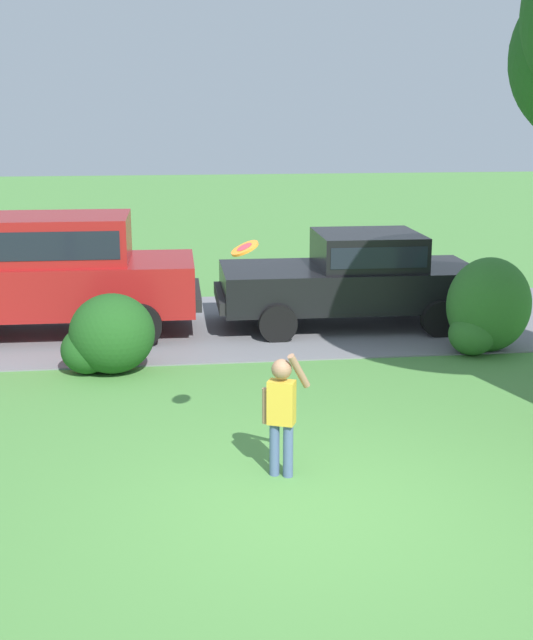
# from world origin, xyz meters

# --- Properties ---
(ground_plane) EXTENTS (80.00, 80.00, 0.00)m
(ground_plane) POSITION_xyz_m (0.00, 0.00, 0.00)
(ground_plane) COLOR #518E42
(driveway_strip) EXTENTS (28.00, 4.40, 0.02)m
(driveway_strip) POSITION_xyz_m (0.00, 6.80, 0.01)
(driveway_strip) COLOR slate
(driveway_strip) RESTS_ON ground
(shrub_near_tree) EXTENTS (1.29, 1.13, 1.10)m
(shrub_near_tree) POSITION_xyz_m (-2.10, 4.42, 0.51)
(shrub_near_tree) COLOR #1E511C
(shrub_near_tree) RESTS_ON ground
(shrub_centre_left) EXTENTS (1.28, 1.11, 1.42)m
(shrub_centre_left) POSITION_xyz_m (3.46, 4.77, 0.66)
(shrub_centre_left) COLOR #33702B
(shrub_centre_left) RESTS_ON ground
(parked_sedan) EXTENTS (4.42, 2.14, 1.56)m
(parked_sedan) POSITION_xyz_m (1.85, 6.59, 0.85)
(parked_sedan) COLOR black
(parked_sedan) RESTS_ON ground
(parked_suv) EXTENTS (4.73, 2.16, 1.92)m
(parked_suv) POSITION_xyz_m (-3.06, 6.61, 1.08)
(parked_suv) COLOR maroon
(parked_suv) RESTS_ON ground
(child_thrower) EXTENTS (0.48, 0.25, 1.29)m
(child_thrower) POSITION_xyz_m (-0.21, 0.74, 0.72)
(child_thrower) COLOR #4C608C
(child_thrower) RESTS_ON ground
(frisbee) EXTENTS (0.28, 0.28, 0.17)m
(frisbee) POSITION_xyz_m (-0.54, 1.00, 2.25)
(frisbee) COLOR orange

